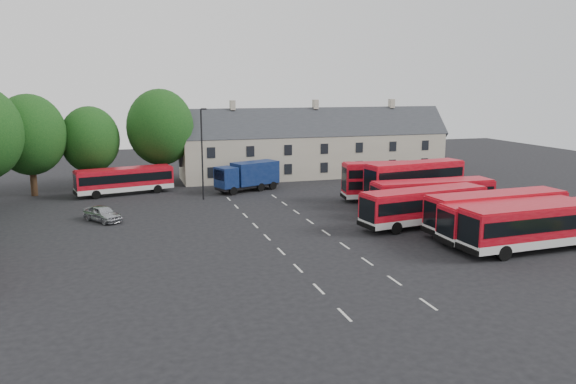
# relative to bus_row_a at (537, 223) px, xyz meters

# --- Properties ---
(ground) EXTENTS (140.00, 140.00, 0.00)m
(ground) POSITION_rel_bus_row_a_xyz_m (-17.93, 7.15, -2.06)
(ground) COLOR black
(ground) RESTS_ON ground
(lane_markings) EXTENTS (5.15, 33.80, 0.01)m
(lane_markings) POSITION_rel_bus_row_a_xyz_m (-15.43, 9.15, -2.06)
(lane_markings) COLOR beige
(lane_markings) RESTS_ON ground
(treeline) EXTENTS (29.92, 32.59, 12.01)m
(treeline) POSITION_rel_bus_row_a_xyz_m (-38.67, 26.51, 4.62)
(treeline) COLOR black
(treeline) RESTS_ON ground
(terrace_houses) EXTENTS (35.70, 7.13, 10.06)m
(terrace_houses) POSITION_rel_bus_row_a_xyz_m (-3.93, 37.15, 1.80)
(terrace_houses) COLOR beige
(terrace_houses) RESTS_ON ground
(bus_row_a) EXTENTS (12.26, 3.39, 3.43)m
(bus_row_a) POSITION_rel_bus_row_a_xyz_m (0.00, 0.00, 0.00)
(bus_row_a) COLOR silver
(bus_row_a) RESTS_ON ground
(bus_row_b) EXTENTS (11.49, 2.73, 3.25)m
(bus_row_b) POSITION_rel_bus_row_a_xyz_m (-0.55, 2.11, -0.11)
(bus_row_b) COLOR silver
(bus_row_b) RESTS_ON ground
(bus_row_c) EXTENTS (12.20, 3.39, 3.41)m
(bus_row_c) POSITION_rel_bus_row_a_xyz_m (0.09, 4.77, -0.01)
(bus_row_c) COLOR silver
(bus_row_c) RESTS_ON ground
(bus_row_d) EXTENTS (11.78, 4.22, 3.26)m
(bus_row_d) POSITION_rel_bus_row_a_xyz_m (-4.19, 8.71, -0.11)
(bus_row_d) COLOR silver
(bus_row_d) RESTS_ON ground
(bus_row_e) EXTENTS (11.64, 3.03, 3.27)m
(bus_row_e) POSITION_rel_bus_row_a_xyz_m (-1.17, 12.33, -0.10)
(bus_row_e) COLOR silver
(bus_row_e) RESTS_ON ground
(bus_dd_south) EXTENTS (10.91, 4.01, 4.38)m
(bus_dd_south) POSITION_rel_bus_row_a_xyz_m (-0.56, 16.85, 0.43)
(bus_dd_south) COLOR silver
(bus_dd_south) RESTS_ON ground
(bus_dd_north) EXTENTS (10.12, 3.63, 4.06)m
(bus_dd_north) POSITION_rel_bus_row_a_xyz_m (-1.88, 19.52, 0.25)
(bus_dd_north) COLOR silver
(bus_dd_north) RESTS_ON ground
(bus_north) EXTENTS (10.69, 4.63, 2.95)m
(bus_north) POSITION_rel_bus_row_a_xyz_m (-28.41, 31.06, -0.29)
(bus_north) COLOR silver
(bus_north) RESTS_ON ground
(box_truck) EXTENTS (7.84, 4.96, 3.28)m
(box_truck) POSITION_rel_bus_row_a_xyz_m (-14.89, 29.08, -0.22)
(box_truck) COLOR black
(box_truck) RESTS_ON ground
(silver_car) EXTENTS (3.79, 4.42, 1.43)m
(silver_car) POSITION_rel_bus_row_a_xyz_m (-30.54, 18.60, -1.35)
(silver_car) COLOR #ADAFB5
(silver_car) RESTS_ON ground
(lamppost) EXTENTS (0.66, 0.26, 9.59)m
(lamppost) POSITION_rel_bus_row_a_xyz_m (-20.52, 25.67, 3.05)
(lamppost) COLOR black
(lamppost) RESTS_ON ground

